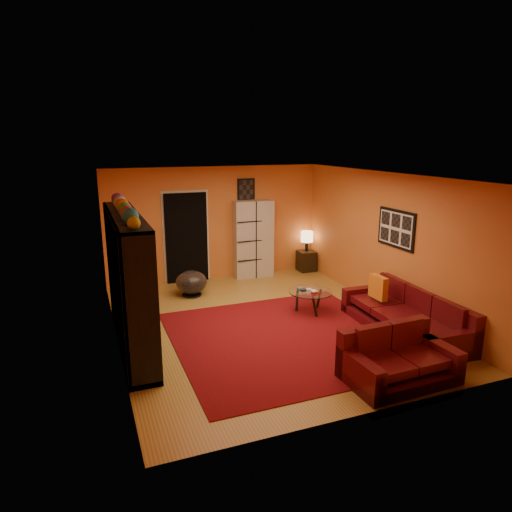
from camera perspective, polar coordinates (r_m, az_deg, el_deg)
name	(u,v)px	position (r m, az deg, el deg)	size (l,w,h in m)	color
floor	(264,323)	(8.22, 1.02, -8.41)	(6.00, 6.00, 0.00)	olive
ceiling	(265,176)	(7.60, 1.11, 9.98)	(6.00, 6.00, 0.00)	white
wall_back	(215,223)	(10.59, -5.09, 4.07)	(6.00, 6.00, 0.00)	orange
wall_front	(365,313)	(5.28, 13.53, -6.93)	(6.00, 6.00, 0.00)	orange
wall_left	(112,267)	(7.27, -17.51, -1.31)	(6.00, 6.00, 0.00)	orange
wall_right	(386,241)	(9.03, 15.92, 1.78)	(6.00, 6.00, 0.00)	orange
rug	(286,338)	(7.67, 3.72, -10.14)	(3.60, 3.60, 0.01)	#5B0A11
doorway	(186,238)	(10.43, -8.69, 2.24)	(0.95, 0.10, 2.04)	black
wall_art_right	(396,229)	(8.73, 17.12, 3.29)	(0.03, 1.00, 0.70)	black
wall_art_back	(246,190)	(10.69, -1.25, 8.29)	(0.42, 0.03, 0.52)	black
entertainment_unit	(129,281)	(7.36, -15.62, -3.03)	(0.45, 3.00, 2.10)	black
tv	(133,284)	(7.32, -15.16, -3.46)	(0.13, 0.98, 0.57)	black
sofa	(408,316)	(8.20, 18.49, -7.13)	(1.10, 2.48, 0.85)	#490910
loveseat	(396,359)	(6.64, 17.07, -12.17)	(1.49, 0.92, 0.85)	#490910
throw_pillow	(378,287)	(8.42, 15.03, -3.78)	(0.12, 0.42, 0.42)	orange
coffee_table	(310,294)	(8.65, 6.82, -4.71)	(0.82, 0.82, 0.41)	silver
storage_cabinet	(253,239)	(10.74, -0.36, 2.15)	(0.91, 0.40, 1.82)	beige
bowl_chair	(191,283)	(9.62, -8.08, -3.30)	(0.65, 0.65, 0.53)	black
side_table	(306,261)	(11.41, 6.30, -0.61)	(0.40, 0.40, 0.50)	black
table_lamp	(307,237)	(11.27, 6.38, 2.36)	(0.30, 0.30, 0.50)	black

